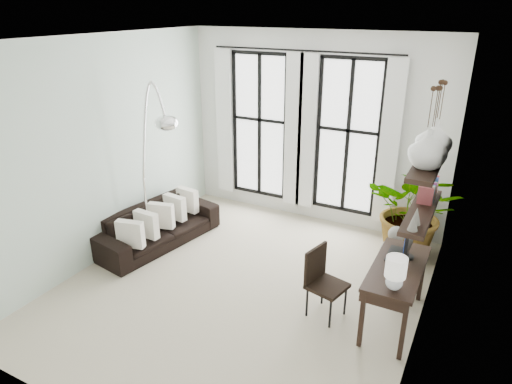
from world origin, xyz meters
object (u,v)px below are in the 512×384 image
Objects in this scene: desk at (396,272)px; desk_chair at (322,278)px; plant at (415,212)px; sofa at (157,226)px; buddha at (393,257)px; arc_lamp at (154,137)px.

desk reaches higher than desk_chair.
plant is 1.79m from desk.
sofa is at bearing -158.03° from plant.
buddha reaches higher than sofa.
arc_lamp is (-3.53, -1.49, 1.05)m from plant.
arc_lamp reaches higher than desk_chair.
desk_chair is (-0.82, -0.18, -0.22)m from desk.
desk is 3.79m from arc_lamp.
sofa is 3.95m from plant.
buddha is at bearing -97.46° from plant.
arc_lamp is (-2.82, 0.48, 1.27)m from desk_chair.
buddha is at bearing 11.67° from arc_lamp.
arc_lamp reaches higher than desk.
buddha is (0.61, 1.19, -0.17)m from desk_chair.
plant is 0.56× the size of arc_lamp.
desk_chair reaches higher than sofa.
desk_chair is (2.93, -0.50, 0.20)m from sofa.
buddha is at bearing -68.77° from sofa.
arc_lamp is (0.11, -0.02, 1.47)m from sofa.
desk is at bearing -4.69° from arc_lamp.
buddha is at bearing 76.60° from desk_chair.
desk is 0.51× the size of arc_lamp.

